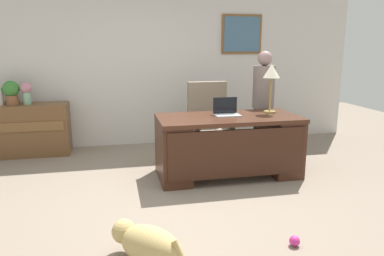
{
  "coord_description": "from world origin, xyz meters",
  "views": [
    {
      "loc": [
        -0.75,
        -3.71,
        1.67
      ],
      "look_at": [
        0.12,
        0.3,
        0.75
      ],
      "focal_mm": 34.53,
      "sensor_mm": 36.0,
      "label": 1
    }
  ],
  "objects": [
    {
      "name": "ground_plane",
      "position": [
        0.0,
        0.0,
        0.0
      ],
      "size": [
        12.0,
        12.0,
        0.0
      ],
      "primitive_type": "plane",
      "color": "gray"
    },
    {
      "name": "back_wall",
      "position": [
        0.01,
        2.6,
        1.35
      ],
      "size": [
        7.0,
        0.16,
        2.7
      ],
      "color": "silver",
      "rests_on": "ground_plane"
    },
    {
      "name": "desk",
      "position": [
        0.69,
        0.68,
        0.43
      ],
      "size": [
        1.81,
        0.86,
        0.79
      ],
      "color": "#422316",
      "rests_on": "ground_plane"
    },
    {
      "name": "credenza",
      "position": [
        -2.21,
        2.25,
        0.4
      ],
      "size": [
        1.55,
        0.5,
        0.8
      ],
      "color": "brown",
      "rests_on": "ground_plane"
    },
    {
      "name": "armchair",
      "position": [
        0.67,
        1.59,
        0.5
      ],
      "size": [
        0.6,
        0.59,
        1.13
      ],
      "color": "gray",
      "rests_on": "ground_plane"
    },
    {
      "name": "person_standing",
      "position": [
        1.43,
        1.36,
        0.82
      ],
      "size": [
        0.32,
        0.32,
        1.59
      ],
      "color": "#262323",
      "rests_on": "ground_plane"
    },
    {
      "name": "dog_lying",
      "position": [
        -0.54,
        -1.08,
        0.16
      ],
      "size": [
        0.61,
        0.61,
        0.3
      ],
      "color": "tan",
      "rests_on": "ground_plane"
    },
    {
      "name": "laptop",
      "position": [
        0.68,
        0.79,
        0.84
      ],
      "size": [
        0.32,
        0.22,
        0.23
      ],
      "color": "#B2B5BA",
      "rests_on": "desk"
    },
    {
      "name": "desk_lamp",
      "position": [
        1.31,
        0.83,
        1.3
      ],
      "size": [
        0.22,
        0.22,
        0.65
      ],
      "color": "#9E8447",
      "rests_on": "desk"
    },
    {
      "name": "vase_with_flowers",
      "position": [
        -2.02,
        2.25,
        0.99
      ],
      "size": [
        0.17,
        0.17,
        0.33
      ],
      "color": "#84B895",
      "rests_on": "credenza"
    },
    {
      "name": "potted_plant",
      "position": [
        -2.23,
        2.25,
        0.99
      ],
      "size": [
        0.24,
        0.24,
        0.36
      ],
      "color": "brown",
      "rests_on": "credenza"
    },
    {
      "name": "dog_toy_ball",
      "position": [
        0.71,
        -1.11,
        0.05
      ],
      "size": [
        0.09,
        0.09,
        0.09
      ],
      "primitive_type": "sphere",
      "color": "#D8338C",
      "rests_on": "ground_plane"
    }
  ]
}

